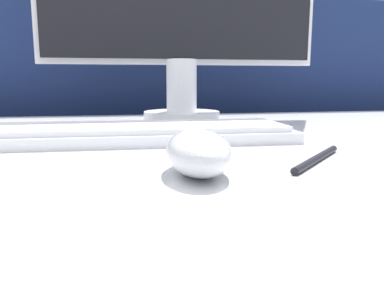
# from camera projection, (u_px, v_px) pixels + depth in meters

# --- Properties ---
(partition_panel) EXTENTS (5.00, 0.03, 1.11)m
(partition_panel) POSITION_uv_depth(u_px,v_px,m) (135.00, 183.00, 1.13)
(partition_panel) COLOR navy
(partition_panel) RESTS_ON ground_plane
(computer_mouse_near) EXTENTS (0.06, 0.11, 0.04)m
(computer_mouse_near) POSITION_uv_depth(u_px,v_px,m) (198.00, 152.00, 0.35)
(computer_mouse_near) COLOR silver
(computer_mouse_near) RESTS_ON desk
(keyboard) EXTENTS (0.46, 0.15, 0.02)m
(keyboard) POSITION_uv_depth(u_px,v_px,m) (136.00, 133.00, 0.55)
(keyboard) COLOR white
(keyboard) RESTS_ON desk
(pen) EXTENTS (0.11, 0.11, 0.01)m
(pen) POSITION_uv_depth(u_px,v_px,m) (317.00, 158.00, 0.41)
(pen) COLOR black
(pen) RESTS_ON desk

